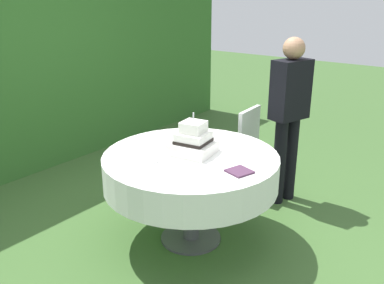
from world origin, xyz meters
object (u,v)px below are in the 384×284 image
garden_chair (240,141)px  standing_person (289,110)px  serving_plate_near (163,138)px  napkin_stack (239,171)px  cake_table (191,170)px  wedding_cake (193,141)px  serving_plate_far (150,160)px

garden_chair → standing_person: 0.62m
serving_plate_near → napkin_stack: size_ratio=0.91×
cake_table → serving_plate_near: (0.16, 0.43, 0.14)m
garden_chair → standing_person: standing_person is taller
cake_table → wedding_cake: 0.23m
wedding_cake → napkin_stack: 0.51m
serving_plate_near → garden_chair: garden_chair is taller
cake_table → serving_plate_near: bearing=69.9°
wedding_cake → napkin_stack: (-0.10, -0.49, -0.09)m
wedding_cake → serving_plate_far: 0.38m
wedding_cake → standing_person: 1.13m
serving_plate_near → garden_chair: bearing=-14.8°
standing_person → serving_plate_far: bearing=162.4°
cake_table → wedding_cake: (0.04, 0.01, 0.23)m
serving_plate_far → garden_chair: size_ratio=0.16×
cake_table → garden_chair: 1.08m
wedding_cake → serving_plate_far: bearing=155.5°
wedding_cake → serving_plate_far: (-0.33, 0.15, -0.09)m
cake_table → serving_plate_near: serving_plate_near is taller
serving_plate_far → napkin_stack: bearing=-70.4°
wedding_cake → serving_plate_far: wedding_cake is taller
wedding_cake → garden_chair: wedding_cake is taller
cake_table → standing_person: standing_person is taller
napkin_stack → garden_chair: garden_chair is taller
serving_plate_far → napkin_stack: (0.23, -0.65, 0.00)m
serving_plate_near → standing_person: (0.97, -0.72, 0.16)m
napkin_stack → garden_chair: size_ratio=0.18×
serving_plate_far → serving_plate_near: bearing=31.1°
serving_plate_near → napkin_stack: 0.94m
napkin_stack → standing_person: (1.19, 0.20, 0.16)m
wedding_cake → cake_table: bearing=-168.1°
cake_table → wedding_cake: wedding_cake is taller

